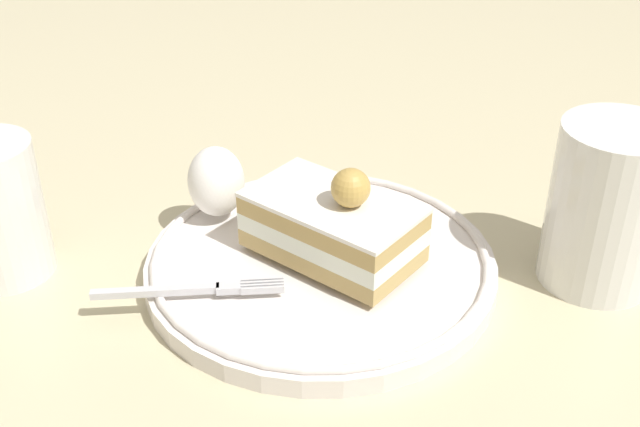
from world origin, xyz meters
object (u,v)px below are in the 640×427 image
(fork, at_px, (194,289))
(drink_glass_far, at_px, (606,212))
(whipped_cream_dollop, at_px, (216,181))
(cake_slice, at_px, (333,222))
(dessert_plate, at_px, (320,260))

(fork, xyz_separation_m, drink_glass_far, (-0.28, -0.01, 0.03))
(whipped_cream_dollop, height_order, drink_glass_far, drink_glass_far)
(cake_slice, height_order, drink_glass_far, drink_glass_far)
(cake_slice, xyz_separation_m, fork, (0.10, 0.04, -0.02))
(drink_glass_far, bearing_deg, dessert_plate, -8.06)
(cake_slice, distance_m, drink_glass_far, 0.19)
(whipped_cream_dollop, bearing_deg, cake_slice, 143.88)
(dessert_plate, height_order, drink_glass_far, drink_glass_far)
(dessert_plate, xyz_separation_m, fork, (0.09, 0.04, 0.01))
(dessert_plate, bearing_deg, drink_glass_far, 171.94)
(dessert_plate, height_order, fork, fork)
(whipped_cream_dollop, bearing_deg, dessert_plate, 141.51)
(cake_slice, xyz_separation_m, drink_glass_far, (-0.19, 0.03, 0.01))
(cake_slice, bearing_deg, whipped_cream_dollop, -36.12)
(cake_slice, bearing_deg, dessert_plate, -10.99)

